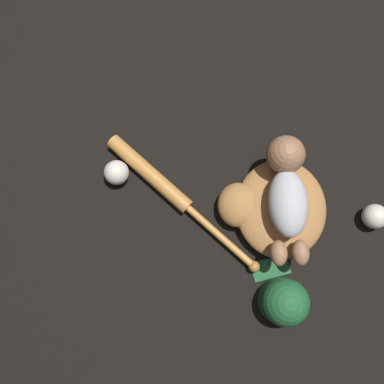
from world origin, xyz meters
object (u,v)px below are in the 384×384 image
(baby_figure, at_px, (287,189))
(baseball_cap, at_px, (284,301))
(baseball_bat, at_px, (163,186))
(baseball, at_px, (116,173))
(baseball_glove, at_px, (274,208))
(baseball_spare, at_px, (375,216))

(baby_figure, xyz_separation_m, baseball_cap, (-0.31, -0.05, -0.08))
(baseball_bat, relative_size, baseball, 6.91)
(baseball_bat, xyz_separation_m, baseball_cap, (-0.27, -0.41, 0.03))
(baby_figure, bearing_deg, baseball_glove, 161.70)
(baseball_glove, height_order, baseball_bat, baseball_glove)
(baseball_spare, distance_m, baseball_cap, 0.38)
(baseball_glove, bearing_deg, baseball_cap, -166.00)
(baby_figure, distance_m, baseball_cap, 0.32)
(baseball_spare, bearing_deg, baseball_glove, 96.01)
(baby_figure, xyz_separation_m, baseball_bat, (-0.03, 0.36, -0.11))
(baseball_glove, xyz_separation_m, baby_figure, (0.04, -0.01, 0.09))
(baseball_bat, distance_m, baseball_spare, 0.65)
(baseball, distance_m, baseball_spare, 0.80)
(baseball, bearing_deg, baseball_spare, -88.77)
(baseball_bat, height_order, baseball_spare, baseball_spare)
(baseball_glove, relative_size, baseball_spare, 4.62)
(baseball_spare, bearing_deg, baseball_cap, 141.05)
(baseball, xyz_separation_m, baseball_spare, (0.02, -0.80, -0.00))
(baby_figure, distance_m, baseball_spare, 0.31)
(baseball_glove, bearing_deg, baseball, 88.25)
(baseball_spare, bearing_deg, baseball, 91.23)
(baseball_glove, height_order, baseball, baseball_glove)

